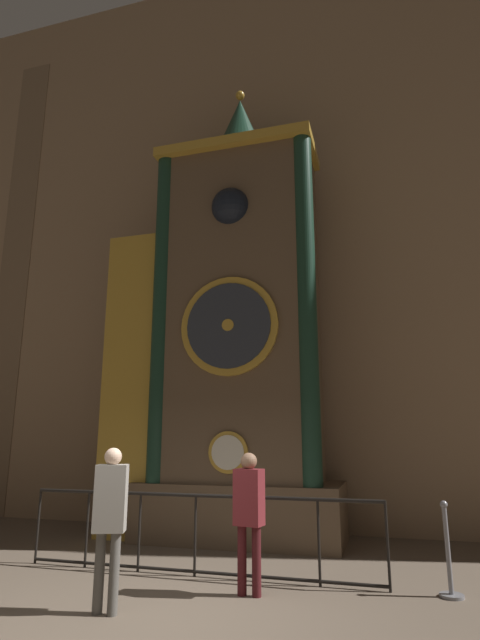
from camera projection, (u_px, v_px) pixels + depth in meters
name	position (u px, v px, depth m)	size (l,w,h in m)	color
ground_plane	(131.00, 623.00, 5.03)	(28.00, 28.00, 0.00)	brown
cathedral_back_wall	(254.00, 216.00, 11.70)	(24.00, 0.32, 13.76)	#997A5B
clock_tower	(222.00, 335.00, 9.88)	(4.54, 1.82, 9.30)	brown
railing_fence	(195.00, 529.00, 6.84)	(5.11, 0.05, 1.06)	black
visitor_near	(110.00, 512.00, 5.50)	(0.39, 0.32, 1.71)	#58554F
visitor_far	(249.00, 508.00, 6.10)	(0.37, 0.27, 1.64)	#461518
stanchion_post	(449.00, 565.00, 5.91)	(0.28, 0.28, 1.08)	gray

